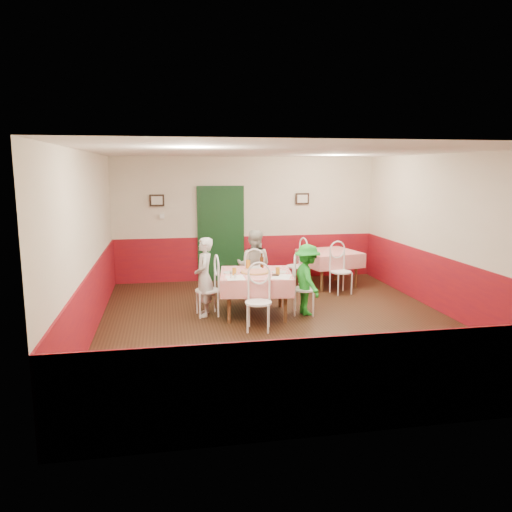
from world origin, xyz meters
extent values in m
plane|color=black|center=(0.00, 0.00, 0.00)|extent=(7.00, 7.00, 0.00)
plane|color=white|center=(0.00, 0.00, 2.80)|extent=(7.00, 7.00, 0.00)
cube|color=beige|center=(0.00, 3.50, 1.40)|extent=(6.00, 0.10, 2.80)
cube|color=beige|center=(0.00, -3.50, 1.40)|extent=(6.00, 0.10, 2.80)
cube|color=beige|center=(-3.00, 0.00, 1.40)|extent=(0.10, 7.00, 2.80)
cube|color=beige|center=(3.00, 0.00, 1.40)|extent=(0.10, 7.00, 2.80)
cube|color=maroon|center=(0.00, 3.48, 0.50)|extent=(6.00, 0.03, 1.00)
cube|color=maroon|center=(0.00, -3.48, 0.50)|extent=(6.00, 0.03, 1.00)
cube|color=maroon|center=(-2.98, 0.00, 0.50)|extent=(0.03, 7.00, 1.00)
cube|color=maroon|center=(2.98, 0.00, 0.50)|extent=(0.03, 7.00, 1.00)
cube|color=black|center=(-0.60, 3.45, 1.05)|extent=(0.96, 0.06, 2.10)
cube|color=black|center=(-2.00, 3.45, 1.85)|extent=(0.32, 0.03, 0.26)
cube|color=black|center=(1.30, 3.45, 1.85)|extent=(0.32, 0.03, 0.26)
cube|color=white|center=(-1.90, 3.45, 1.50)|extent=(0.10, 0.03, 0.10)
cube|color=red|center=(-0.31, 0.60, 0.38)|extent=(1.38, 1.38, 0.77)
cube|color=red|center=(1.68, 2.53, 0.38)|extent=(1.33, 1.33, 0.77)
cylinder|color=#B74723|center=(-0.33, 0.58, 0.78)|extent=(0.55, 0.55, 0.03)
cylinder|color=white|center=(-0.76, 0.63, 0.77)|extent=(0.28, 0.28, 0.01)
cylinder|color=white|center=(0.08, 0.52, 0.77)|extent=(0.28, 0.28, 0.01)
cylinder|color=white|center=(-0.27, 0.99, 0.77)|extent=(0.28, 0.28, 0.01)
cylinder|color=#BF7219|center=(-0.72, 0.43, 0.82)|extent=(0.08, 0.08, 0.13)
cylinder|color=#BF7219|center=(0.01, 0.34, 0.83)|extent=(0.08, 0.08, 0.13)
cylinder|color=#BF7219|center=(-0.39, 0.99, 0.84)|extent=(0.09, 0.09, 0.15)
cylinder|color=#381C0A|center=(-0.13, 1.01, 0.88)|extent=(0.07, 0.07, 0.24)
cylinder|color=silver|center=(-0.80, 0.22, 0.81)|extent=(0.04, 0.04, 0.09)
cylinder|color=silver|center=(-0.74, 0.18, 0.81)|extent=(0.04, 0.04, 0.09)
cylinder|color=#B23319|center=(-0.79, 0.31, 0.81)|extent=(0.04, 0.04, 0.09)
cube|color=white|center=(-0.73, 0.24, 0.76)|extent=(0.30, 0.40, 0.00)
cube|color=white|center=(0.04, 0.18, 0.76)|extent=(0.42, 0.48, 0.00)
cube|color=black|center=(-0.04, 0.28, 0.77)|extent=(0.12, 0.10, 0.02)
imported|color=gray|center=(-1.20, 0.73, 0.69)|extent=(0.38, 0.53, 1.38)
imported|color=gray|center=(-0.19, 1.49, 0.70)|extent=(0.83, 0.74, 1.40)
imported|color=gray|center=(0.58, 0.48, 0.62)|extent=(0.54, 0.85, 1.25)
camera|label=1|loc=(-1.85, -7.74, 2.55)|focal=35.00mm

